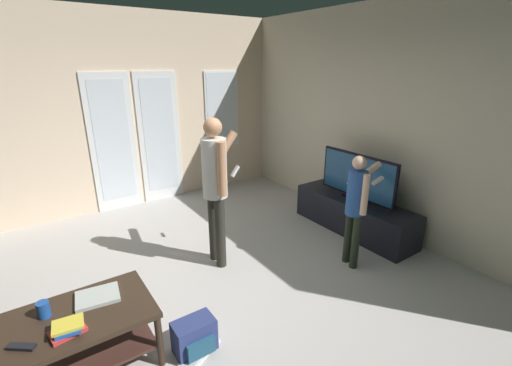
% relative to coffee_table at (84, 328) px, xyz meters
% --- Properties ---
extents(ground_plane, '(5.44, 5.59, 0.02)m').
position_rel_coffee_table_xyz_m(ground_plane, '(1.01, 0.22, -0.36)').
color(ground_plane, '#BBB5B1').
extents(wall_back_with_doors, '(5.44, 0.09, 2.88)m').
position_rel_coffee_table_xyz_m(wall_back_with_doors, '(1.08, 2.99, 1.05)').
color(wall_back_with_doors, beige).
rests_on(wall_back_with_doors, ground_plane).
extents(wall_right_plain, '(0.06, 5.59, 2.85)m').
position_rel_coffee_table_xyz_m(wall_right_plain, '(3.70, 0.22, 1.08)').
color(wall_right_plain, beige).
rests_on(wall_right_plain, ground_plane).
extents(coffee_table, '(0.94, 0.64, 0.47)m').
position_rel_coffee_table_xyz_m(coffee_table, '(0.00, 0.00, 0.00)').
color(coffee_table, '#312318').
rests_on(coffee_table, ground_plane).
extents(tv_stand, '(0.50, 1.68, 0.45)m').
position_rel_coffee_table_xyz_m(tv_stand, '(3.32, 0.37, -0.12)').
color(tv_stand, black).
rests_on(tv_stand, ground_plane).
extents(flat_screen_tv, '(0.08, 1.13, 0.60)m').
position_rel_coffee_table_xyz_m(flat_screen_tv, '(3.32, 0.37, 0.41)').
color(flat_screen_tv, black).
rests_on(flat_screen_tv, tv_stand).
extents(person_adult, '(0.53, 0.44, 1.62)m').
position_rel_coffee_table_xyz_m(person_adult, '(1.47, 0.72, 0.63)').
color(person_adult, '#292922').
rests_on(person_adult, ground_plane).
extents(person_child, '(0.57, 0.33, 1.25)m').
position_rel_coffee_table_xyz_m(person_child, '(2.66, -0.16, 0.41)').
color(person_child, '#252D20').
rests_on(person_child, ground_plane).
extents(backpack, '(0.32, 0.23, 0.27)m').
position_rel_coffee_table_xyz_m(backpack, '(0.70, -0.31, -0.21)').
color(backpack, navy).
rests_on(backpack, ground_plane).
extents(loose_keyboard, '(0.45, 0.31, 0.02)m').
position_rel_coffee_table_xyz_m(loose_keyboard, '(0.68, -0.38, -0.34)').
color(loose_keyboard, white).
rests_on(loose_keyboard, ground_plane).
extents(laptop_closed, '(0.33, 0.28, 0.03)m').
position_rel_coffee_table_xyz_m(laptop_closed, '(0.13, 0.11, 0.14)').
color(laptop_closed, '#B1B7B1').
rests_on(laptop_closed, coffee_table).
extents(cup_near_edge, '(0.08, 0.08, 0.12)m').
position_rel_coffee_table_xyz_m(cup_near_edge, '(-0.21, 0.11, 0.19)').
color(cup_near_edge, '#1C499C').
rests_on(cup_near_edge, coffee_table).
extents(tv_remote_black, '(0.16, 0.14, 0.02)m').
position_rel_coffee_table_xyz_m(tv_remote_black, '(-0.36, -0.13, 0.14)').
color(tv_remote_black, black).
rests_on(tv_remote_black, coffee_table).
extents(book_stack, '(0.23, 0.18, 0.07)m').
position_rel_coffee_table_xyz_m(book_stack, '(-0.10, -0.15, 0.16)').
color(book_stack, red).
rests_on(book_stack, coffee_table).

